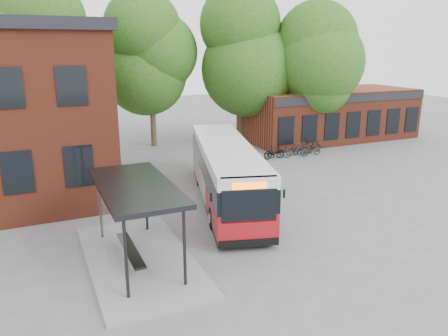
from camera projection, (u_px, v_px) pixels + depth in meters
name	position (u px, v px, depth m)	size (l,w,h in m)	color
ground	(241.00, 230.00, 18.15)	(100.00, 100.00, 0.00)	#5C5D5F
shop_row	(329.00, 114.00, 35.84)	(14.00, 6.20, 4.00)	maroon
bus_shelter	(137.00, 223.00, 15.11)	(3.60, 7.00, 2.90)	black
bike_rail	(296.00, 153.00, 30.55)	(5.20, 0.10, 0.38)	black
tree_0	(50.00, 76.00, 28.36)	(7.92, 7.92, 11.00)	#234E14
tree_1	(151.00, 77.00, 32.09)	(7.92, 7.92, 10.40)	#234E14
tree_2	(242.00, 71.00, 33.89)	(7.92, 7.92, 11.00)	#234E14
tree_3	(326.00, 84.00, 32.58)	(7.04, 7.04, 9.28)	#234E14
city_bus	(226.00, 173.00, 21.12)	(2.40, 11.27, 2.86)	maroon
bicycle_0	(279.00, 152.00, 29.73)	(0.57, 1.62, 0.85)	#24252A
bicycle_1	(274.00, 152.00, 29.44)	(0.44, 1.56, 0.94)	black
bicycle_3	(298.00, 148.00, 30.30)	(0.50, 1.76, 1.06)	#2A2522
bicycle_4	(302.00, 148.00, 30.97)	(0.57, 1.64, 0.86)	black
bicycle_6	(311.00, 150.00, 30.33)	(0.58, 1.65, 0.87)	#322C24
bicycle_7	(314.00, 146.00, 31.26)	(0.42, 1.47, 0.88)	black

